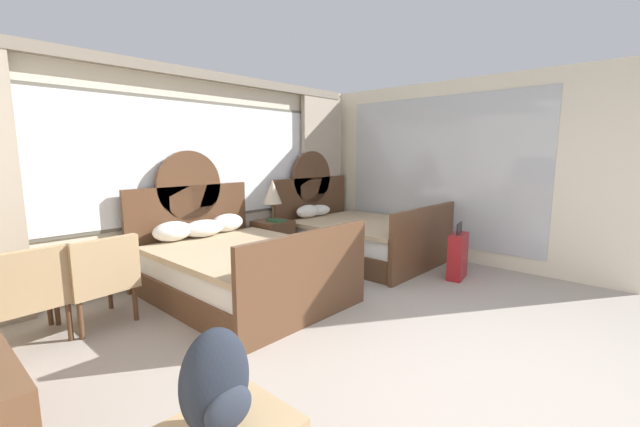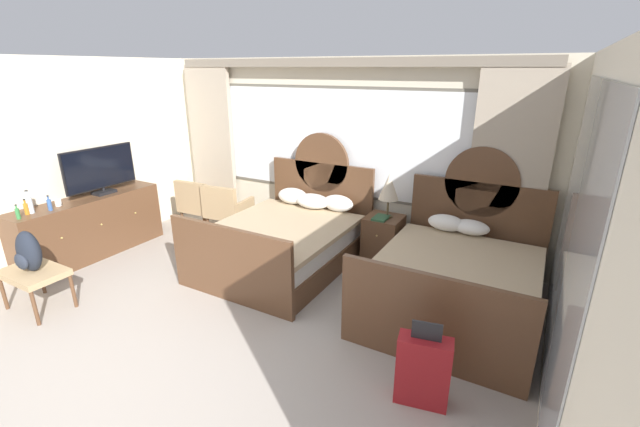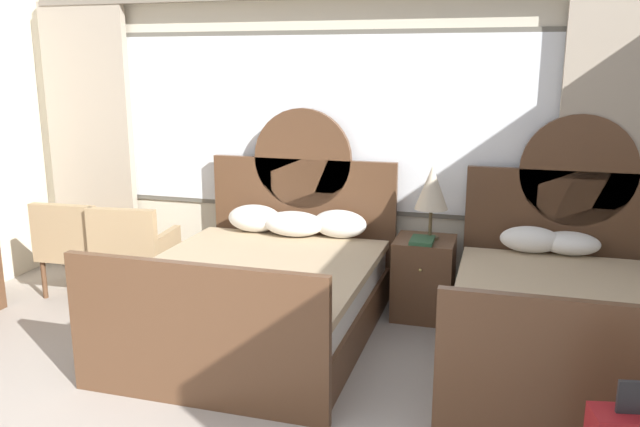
% 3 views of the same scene
% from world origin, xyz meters
% --- Properties ---
extents(ground_plane, '(24.00, 24.00, 0.00)m').
position_xyz_m(ground_plane, '(0.00, 0.00, 0.00)').
color(ground_plane, '#9E9389').
extents(wall_back_window, '(6.00, 0.22, 2.70)m').
position_xyz_m(wall_back_window, '(0.00, 3.93, 1.41)').
color(wall_back_window, beige).
rests_on(wall_back_window, ground_plane).
extents(wall_left, '(0.07, 4.53, 2.70)m').
position_xyz_m(wall_left, '(-3.03, 1.66, 1.35)').
color(wall_left, beige).
rests_on(wall_left, ground_plane).
extents(wall_right_mirror, '(0.08, 4.53, 2.70)m').
position_xyz_m(wall_right_mirror, '(3.03, 1.69, 1.35)').
color(wall_right_mirror, beige).
rests_on(wall_right_mirror, ground_plane).
extents(bed_near_window, '(1.68, 2.18, 1.66)m').
position_xyz_m(bed_near_window, '(-0.18, 2.81, 0.35)').
color(bed_near_window, brown).
rests_on(bed_near_window, ground_plane).
extents(bed_near_mirror, '(1.68, 2.18, 1.66)m').
position_xyz_m(bed_near_mirror, '(2.07, 2.79, 0.34)').
color(bed_near_mirror, brown).
rests_on(bed_near_mirror, ground_plane).
extents(nightstand_between_beds, '(0.47, 0.50, 0.66)m').
position_xyz_m(nightstand_between_beds, '(0.95, 3.51, 0.33)').
color(nightstand_between_beds, brown).
rests_on(nightstand_between_beds, ground_plane).
extents(table_lamp_on_nightstand, '(0.27, 0.27, 0.60)m').
position_xyz_m(table_lamp_on_nightstand, '(0.98, 3.54, 1.07)').
color(table_lamp_on_nightstand, brown).
rests_on(table_lamp_on_nightstand, nightstand_between_beds).
extents(book_on_nightstand, '(0.18, 0.26, 0.03)m').
position_xyz_m(book_on_nightstand, '(0.94, 3.41, 0.67)').
color(book_on_nightstand, '#285133').
rests_on(book_on_nightstand, nightstand_between_beds).
extents(dresser_minibar, '(0.53, 1.99, 0.85)m').
position_xyz_m(dresser_minibar, '(-2.75, 1.70, 0.43)').
color(dresser_minibar, brown).
rests_on(dresser_minibar, ground_plane).
extents(tv_flatscreen, '(0.20, 1.05, 0.66)m').
position_xyz_m(tv_flatscreen, '(-2.72, 1.97, 1.20)').
color(tv_flatscreen, black).
rests_on(tv_flatscreen, dresser_minibar).
extents(bottle_soda_green, '(0.05, 0.05, 0.18)m').
position_xyz_m(bottle_soda_green, '(-2.63, 0.80, 0.92)').
color(bottle_soda_green, '#337A3D').
rests_on(bottle_soda_green, dresser_minibar).
extents(bottle_liquor_amber, '(0.05, 0.05, 0.20)m').
position_xyz_m(bottle_liquor_amber, '(-2.72, 0.94, 0.93)').
color(bottle_liquor_amber, '#B7701E').
rests_on(bottle_liquor_amber, dresser_minibar).
extents(bottle_water_clear, '(0.08, 0.08, 0.29)m').
position_xyz_m(bottle_water_clear, '(-2.73, 0.99, 0.97)').
color(bottle_water_clear, silver).
rests_on(bottle_water_clear, dresser_minibar).
extents(bottle_spirit_blue, '(0.05, 0.05, 0.20)m').
position_xyz_m(bottle_spirit_blue, '(-2.62, 1.17, 0.93)').
color(bottle_spirit_blue, '#385B99').
rests_on(bottle_spirit_blue, dresser_minibar).
extents(cup_on_dresser, '(0.11, 0.08, 0.08)m').
position_xyz_m(cup_on_dresser, '(-2.72, 1.32, 0.89)').
color(cup_on_dresser, white).
rests_on(cup_on_dresser, dresser_minibar).
extents(armchair_by_window_left, '(0.66, 0.66, 0.86)m').
position_xyz_m(armchair_by_window_left, '(-1.53, 3.16, 0.48)').
color(armchair_by_window_left, tan).
rests_on(armchair_by_window_left, ground_plane).
extents(armchair_by_window_centre, '(0.64, 0.64, 0.86)m').
position_xyz_m(armchair_by_window_centre, '(-2.09, 3.16, 0.48)').
color(armchair_by_window_centre, tan).
rests_on(armchair_by_window_centre, ground_plane).
extents(luggage_bench, '(0.69, 0.46, 0.47)m').
position_xyz_m(luggage_bench, '(-1.96, 0.52, 0.41)').
color(luggage_bench, tan).
rests_on(luggage_bench, ground_plane).
extents(backpack_on_bench, '(0.31, 0.24, 0.46)m').
position_xyz_m(backpack_on_bench, '(-1.94, 0.51, 0.69)').
color(backpack_on_bench, '#1E232D').
rests_on(backpack_on_bench, luggage_bench).
extents(suitcase_on_floor, '(0.44, 0.25, 0.74)m').
position_xyz_m(suitcase_on_floor, '(2.16, 1.24, 0.30)').
color(suitcase_on_floor, maroon).
rests_on(suitcase_on_floor, ground_plane).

